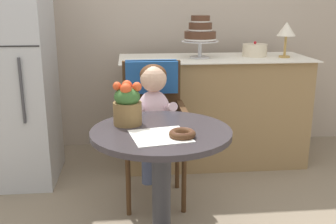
{
  "coord_description": "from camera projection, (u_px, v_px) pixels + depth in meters",
  "views": [
    {
      "loc": [
        -0.16,
        -1.93,
        1.35
      ],
      "look_at": [
        0.05,
        0.15,
        0.77
      ],
      "focal_mm": 42.95,
      "sensor_mm": 36.0,
      "label": 1
    }
  ],
  "objects": [
    {
      "name": "tiered_cake_stand",
      "position": [
        200.0,
        33.0,
        3.22
      ],
      "size": [
        0.3,
        0.3,
        0.34
      ],
      "color": "silver",
      "rests_on": "display_counter"
    },
    {
      "name": "seated_child",
      "position": [
        154.0,
        109.0,
        2.58
      ],
      "size": [
        0.27,
        0.32,
        0.73
      ],
      "color": "silver",
      "rests_on": "ground"
    },
    {
      "name": "back_wall",
      "position": [
        144.0,
        0.0,
        3.64
      ],
      "size": [
        4.8,
        0.1,
        2.7
      ],
      "primitive_type": "cube",
      "color": "#B2A393",
      "rests_on": "ground"
    },
    {
      "name": "flower_vase",
      "position": [
        127.0,
        104.0,
        2.1
      ],
      "size": [
        0.15,
        0.15,
        0.23
      ],
      "color": "brown",
      "rests_on": "cafe_table"
    },
    {
      "name": "paper_napkin",
      "position": [
        160.0,
        136.0,
        1.93
      ],
      "size": [
        0.31,
        0.3,
        0.0
      ],
      "primitive_type": "cube",
      "rotation": [
        0.0,
        0.0,
        0.19
      ],
      "color": "white",
      "rests_on": "cafe_table"
    },
    {
      "name": "refrigerator",
      "position": [
        7.0,
        71.0,
        2.95
      ],
      "size": [
        0.64,
        0.63,
        1.7
      ],
      "color": "#B7BABF",
      "rests_on": "ground"
    },
    {
      "name": "round_layer_cake",
      "position": [
        255.0,
        50.0,
        3.35
      ],
      "size": [
        0.2,
        0.2,
        0.13
      ],
      "color": "beige",
      "rests_on": "display_counter"
    },
    {
      "name": "display_counter",
      "position": [
        213.0,
        110.0,
        3.4
      ],
      "size": [
        1.56,
        0.62,
        0.9
      ],
      "color": "#93754C",
      "rests_on": "ground"
    },
    {
      "name": "wicker_chair",
      "position": [
        153.0,
        108.0,
        2.74
      ],
      "size": [
        0.42,
        0.45,
        0.95
      ],
      "rotation": [
        0.0,
        0.0,
        -0.0
      ],
      "color": "#472D19",
      "rests_on": "ground"
    },
    {
      "name": "table_lamp",
      "position": [
        286.0,
        31.0,
        3.23
      ],
      "size": [
        0.15,
        0.15,
        0.28
      ],
      "color": "#B28C47",
      "rests_on": "display_counter"
    },
    {
      "name": "cafe_table",
      "position": [
        161.0,
        168.0,
        2.09
      ],
      "size": [
        0.72,
        0.72,
        0.72
      ],
      "color": "#332D33",
      "rests_on": "ground"
    },
    {
      "name": "donut_front",
      "position": [
        182.0,
        133.0,
        1.92
      ],
      "size": [
        0.13,
        0.13,
        0.04
      ],
      "color": "#4C2D19",
      "rests_on": "cafe_table"
    }
  ]
}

